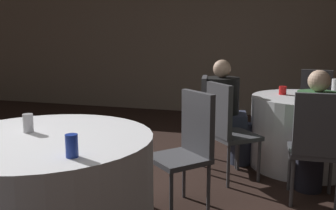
{
  "coord_description": "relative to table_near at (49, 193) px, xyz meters",
  "views": [
    {
      "loc": [
        1.42,
        -1.94,
        1.37
      ],
      "look_at": [
        0.62,
        0.74,
        0.85
      ],
      "focal_mm": 40.0,
      "sensor_mm": 36.0,
      "label": 1
    }
  ],
  "objects": [
    {
      "name": "table_far",
      "position": [
        1.66,
        2.1,
        -0.0
      ],
      "size": [
        1.09,
        1.09,
        0.75
      ],
      "color": "silver",
      "rests_on": "ground_plane"
    },
    {
      "name": "soda_can_blue",
      "position": [
        0.37,
        -0.31,
        0.44
      ],
      "size": [
        0.07,
        0.07,
        0.12
      ],
      "color": "#1E38A5",
      "rests_on": "table_near"
    },
    {
      "name": "chair_far_south",
      "position": [
        1.7,
        1.14,
        0.18
      ],
      "size": [
        0.41,
        0.42,
        0.94
      ],
      "rotation": [
        0.0,
        0.0,
        0.04
      ],
      "color": "#47474C",
      "rests_on": "ground_plane"
    },
    {
      "name": "chair_far_southwest",
      "position": [
        0.93,
        1.47,
        0.18
      ],
      "size": [
        0.56,
        0.56,
        0.94
      ],
      "rotation": [
        0.0,
        0.0,
        -0.86
      ],
      "color": "#47474C",
      "rests_on": "ground_plane"
    },
    {
      "name": "soda_can_silver",
      "position": [
        -0.17,
        0.06,
        0.44
      ],
      "size": [
        0.07,
        0.07,
        0.12
      ],
      "color": "silver",
      "rests_on": "table_near"
    },
    {
      "name": "table_near",
      "position": [
        0.0,
        0.0,
        0.0
      ],
      "size": [
        1.35,
        1.35,
        0.75
      ],
      "color": "silver",
      "rests_on": "ground_plane"
    },
    {
      "name": "chair_far_west",
      "position": [
        0.71,
        1.95,
        0.18
      ],
      "size": [
        0.46,
        0.46,
        0.94
      ],
      "rotation": [
        0.0,
        0.0,
        -1.42
      ],
      "color": "#47474C",
      "rests_on": "ground_plane"
    },
    {
      "name": "wall_back",
      "position": [
        -0.04,
        4.63,
        1.03
      ],
      "size": [
        16.0,
        0.06,
        2.8
      ],
      "color": "gray",
      "rests_on": "ground_plane"
    },
    {
      "name": "person_green_jacket",
      "position": [
        1.69,
        1.31,
        0.18
      ],
      "size": [
        0.32,
        0.5,
        1.1
      ],
      "rotation": [
        0.0,
        0.0,
        0.04
      ],
      "color": "black",
      "rests_on": "ground_plane"
    },
    {
      "name": "chair_far_north",
      "position": [
        1.83,
        3.05,
        0.18
      ],
      "size": [
        0.47,
        0.47,
        0.94
      ],
      "rotation": [
        0.0,
        0.0,
        -3.32
      ],
      "color": "#47474C",
      "rests_on": "ground_plane"
    },
    {
      "name": "chair_near_northeast",
      "position": [
        0.73,
        0.81,
        0.18
      ],
      "size": [
        0.56,
        0.56,
        0.94
      ],
      "rotation": [
        0.0,
        0.0,
        -3.87
      ],
      "color": "#47474C",
      "rests_on": "ground_plane"
    },
    {
      "name": "person_black_shirt",
      "position": [
        0.87,
        1.98,
        0.21
      ],
      "size": [
        0.53,
        0.41,
        1.12
      ],
      "rotation": [
        0.0,
        0.0,
        -1.42
      ],
      "color": "#33384C",
      "rests_on": "ground_plane"
    },
    {
      "name": "cup_far",
      "position": [
        1.43,
        2.18,
        0.42
      ],
      "size": [
        0.08,
        0.08,
        0.09
      ],
      "color": "red",
      "rests_on": "table_far"
    },
    {
      "name": "bottle_far",
      "position": [
        1.93,
        1.97,
        0.48
      ],
      "size": [
        0.09,
        0.09,
        0.21
      ],
      "color": "white",
      "rests_on": "table_far"
    }
  ]
}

